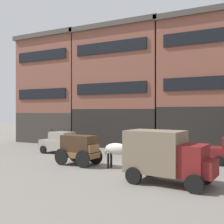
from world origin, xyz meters
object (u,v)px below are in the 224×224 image
delivery_truck_far (166,155)px  sedan_dark (61,143)px  cargo_wagon (79,148)px  pedestrian_officer (52,138)px  draft_horse (119,149)px

delivery_truck_far → sedan_dark: 12.16m
cargo_wagon → sedan_dark: 5.48m
pedestrian_officer → cargo_wagon: bearing=-39.7°
cargo_wagon → sedan_dark: size_ratio=0.78×
draft_horse → pedestrian_officer: 11.88m
draft_horse → delivery_truck_far: size_ratio=0.52×
cargo_wagon → draft_horse: 2.95m
cargo_wagon → pedestrian_officer: cargo_wagon is taller
cargo_wagon → draft_horse: draft_horse is taller
draft_horse → sedan_dark: (-7.15, 3.51, -0.36)m
cargo_wagon → draft_horse: bearing=-0.1°
cargo_wagon → delivery_truck_far: size_ratio=0.67×
sedan_dark → draft_horse: bearing=-26.1°
draft_horse → sedan_dark: 7.98m
draft_horse → pedestrian_officer: (-10.22, 6.04, -0.29)m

